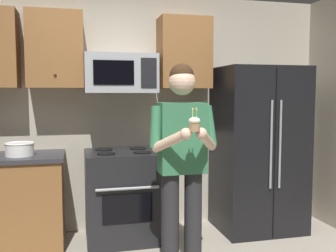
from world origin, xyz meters
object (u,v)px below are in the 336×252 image
oven_range (123,195)px  cupcake (194,124)px  bowl_large_white (20,149)px  person (182,156)px  refrigerator (258,149)px  microwave (121,74)px

oven_range → cupcake: 1.51m
bowl_large_white → person: size_ratio=0.16×
refrigerator → person: (-1.11, -0.83, 0.10)m
person → cupcake: bearing=-90.0°
bowl_large_white → cupcake: 1.84m
microwave → person: (0.39, -0.99, -0.72)m
person → oven_range: bearing=113.9°
microwave → refrigerator: (1.50, -0.16, -0.82)m
oven_range → bowl_large_white: 1.12m
oven_range → person: person is taller
bowl_large_white → cupcake: size_ratio=1.58×
cupcake → microwave: bearing=106.3°
microwave → bowl_large_white: (-0.99, -0.14, -0.73)m
oven_range → person: size_ratio=0.53×
microwave → cupcake: bearing=-73.7°
refrigerator → person: bearing=-143.1°
refrigerator → cupcake: refrigerator is taller
bowl_large_white → microwave: bearing=8.2°
microwave → oven_range: bearing=-90.0°
oven_range → cupcake: cupcake is taller
oven_range → cupcake: (0.39, -1.20, 0.83)m
oven_range → person: 1.09m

